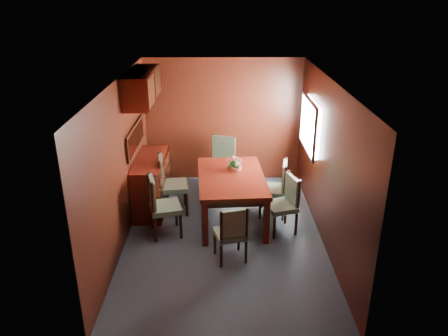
{
  "coord_description": "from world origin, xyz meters",
  "views": [
    {
      "loc": [
        -0.04,
        -5.89,
        3.57
      ],
      "look_at": [
        0.0,
        0.22,
        1.05
      ],
      "focal_mm": 35.0,
      "sensor_mm": 36.0,
      "label": 1
    }
  ],
  "objects_px": {
    "sideboard": "(152,183)",
    "chair_head": "(232,231)",
    "dining_table": "(231,182)",
    "chair_right_near": "(285,201)",
    "flower_centerpiece": "(235,163)",
    "chair_left_near": "(160,203)"
  },
  "relations": [
    {
      "from": "sideboard",
      "to": "chair_head",
      "type": "xyz_separation_m",
      "value": [
        1.35,
        -1.68,
        0.03
      ]
    },
    {
      "from": "chair_right_near",
      "to": "chair_head",
      "type": "relative_size",
      "value": 1.07
    },
    {
      "from": "sideboard",
      "to": "chair_head",
      "type": "relative_size",
      "value": 1.61
    },
    {
      "from": "chair_right_near",
      "to": "dining_table",
      "type": "bearing_deg",
      "value": 49.27
    },
    {
      "from": "dining_table",
      "to": "flower_centerpiece",
      "type": "bearing_deg",
      "value": 72.04
    },
    {
      "from": "dining_table",
      "to": "chair_head",
      "type": "relative_size",
      "value": 2.0
    },
    {
      "from": "sideboard",
      "to": "chair_head",
      "type": "distance_m",
      "value": 2.16
    },
    {
      "from": "chair_left_near",
      "to": "sideboard",
      "type": "bearing_deg",
      "value": -178.75
    },
    {
      "from": "sideboard",
      "to": "flower_centerpiece",
      "type": "xyz_separation_m",
      "value": [
        1.44,
        -0.22,
        0.45
      ]
    },
    {
      "from": "chair_right_near",
      "to": "flower_centerpiece",
      "type": "bearing_deg",
      "value": 34.2
    },
    {
      "from": "chair_left_near",
      "to": "dining_table",
      "type": "bearing_deg",
      "value": 98.6
    },
    {
      "from": "chair_left_near",
      "to": "flower_centerpiece",
      "type": "bearing_deg",
      "value": 107.18
    },
    {
      "from": "chair_right_near",
      "to": "chair_head",
      "type": "distance_m",
      "value": 1.2
    },
    {
      "from": "sideboard",
      "to": "chair_head",
      "type": "bearing_deg",
      "value": -51.24
    },
    {
      "from": "sideboard",
      "to": "chair_right_near",
      "type": "bearing_deg",
      "value": -20.76
    },
    {
      "from": "sideboard",
      "to": "chair_right_near",
      "type": "xyz_separation_m",
      "value": [
        2.2,
        -0.83,
        0.07
      ]
    },
    {
      "from": "sideboard",
      "to": "flower_centerpiece",
      "type": "bearing_deg",
      "value": -8.57
    },
    {
      "from": "dining_table",
      "to": "flower_centerpiece",
      "type": "height_order",
      "value": "flower_centerpiece"
    },
    {
      "from": "flower_centerpiece",
      "to": "dining_table",
      "type": "bearing_deg",
      "value": -104.38
    },
    {
      "from": "chair_left_near",
      "to": "chair_right_near",
      "type": "distance_m",
      "value": 1.93
    },
    {
      "from": "dining_table",
      "to": "chair_head",
      "type": "xyz_separation_m",
      "value": [
        -0.02,
        -1.21,
        -0.19
      ]
    },
    {
      "from": "sideboard",
      "to": "chair_head",
      "type": "height_order",
      "value": "sideboard"
    }
  ]
}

